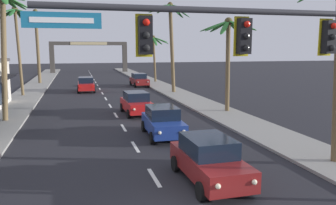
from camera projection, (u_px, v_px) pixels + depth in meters
name	position (u px, v px, depth m)	size (l,w,h in m)	color
sidewalk_right	(199.00, 103.00, 30.82)	(3.20, 110.00, 0.14)	gray
sidewalk_left	(10.00, 111.00, 26.84)	(3.20, 110.00, 0.14)	gray
lane_markings	(117.00, 107.00, 28.95)	(4.28, 88.76, 0.01)	silver
traffic_signal_mast	(298.00, 53.00, 9.52)	(10.79, 0.41, 6.78)	#2D2D33
sedan_lead_at_stop_bar	(209.00, 159.00, 12.76)	(2.00, 4.47, 1.68)	maroon
sedan_third_in_queue	(163.00, 121.00, 19.40)	(2.07, 4.50, 1.68)	navy
sedan_fifth_in_queue	(136.00, 103.00, 25.97)	(2.07, 4.50, 1.68)	red
sedan_oncoming_far	(86.00, 84.00, 39.33)	(1.99, 4.47, 1.68)	red
sedan_parked_nearest_kerb	(139.00, 80.00, 45.03)	(2.07, 4.50, 1.68)	maroon
palm_left_second	(4.00, 29.00, 22.35)	(3.09, 3.18, 8.55)	brown
palm_left_third	(16.00, 26.00, 34.38)	(4.94, 4.79, 9.03)	brown
palm_left_farthest	(37.00, 33.00, 47.09)	(4.60, 4.85, 10.17)	brown
palm_right_second	(228.00, 41.00, 25.90)	(4.30, 4.33, 7.20)	brown
palm_right_third	(171.00, 29.00, 37.18)	(4.61, 4.57, 9.80)	brown
palm_right_farthest	(154.00, 46.00, 49.43)	(4.78, 4.57, 6.74)	brown
town_gateway_arch	(89.00, 52.00, 69.13)	(15.17, 0.90, 6.21)	#423D38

